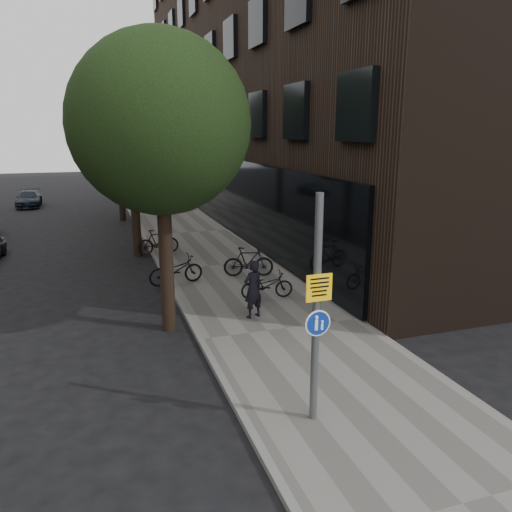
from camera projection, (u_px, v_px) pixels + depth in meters
name	position (u px, v px, depth m)	size (l,w,h in m)	color
ground	(335.00, 396.00, 9.94)	(120.00, 120.00, 0.00)	black
sidewalk	(221.00, 266.00, 19.20)	(4.50, 60.00, 0.12)	slate
curb_edge	(162.00, 271.00, 18.51)	(0.15, 60.00, 0.13)	slate
building_right_dark_brick	(300.00, 65.00, 30.57)	(12.00, 40.00, 18.00)	black
street_tree_near	(163.00, 132.00, 12.18)	(4.40, 4.40, 7.50)	black
street_tree_mid	(132.00, 131.00, 19.99)	(5.00, 5.00, 7.80)	black
street_tree_far	(118.00, 131.00, 28.27)	(5.00, 5.00, 7.80)	black
signpost	(316.00, 311.00, 8.48)	(0.47, 0.14, 4.06)	#595B5E
pedestrian	(253.00, 289.00, 13.61)	(0.59, 0.39, 1.62)	black
parked_bike_facade_near	(267.00, 285.00, 15.26)	(0.56, 1.61, 0.85)	black
parked_bike_facade_far	(249.00, 262.00, 17.55)	(0.50, 1.76, 1.06)	black
parked_bike_curb_near	(176.00, 270.00, 16.67)	(0.65, 1.86, 0.98)	black
parked_bike_curb_far	(158.00, 242.00, 20.72)	(0.49, 1.72, 1.04)	black
parked_car_far	(29.00, 199.00, 34.36)	(1.51, 3.73, 1.08)	black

